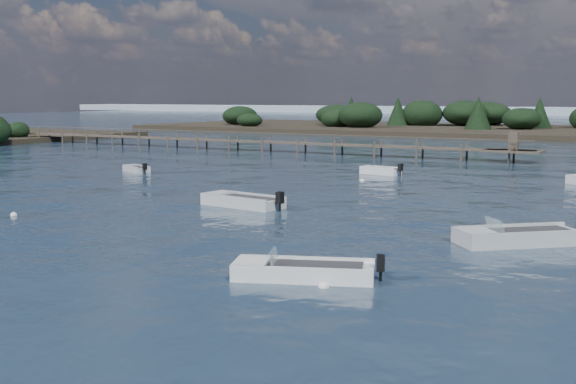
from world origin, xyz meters
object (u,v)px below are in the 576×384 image
Objects in this scene: dinghy_mid_grey at (243,203)px; tender_far_white at (381,172)px; dinghy_mid_white_a at (303,274)px; tender_far_grey at (136,170)px; jetty at (266,142)px; dinghy_mid_white_b at (519,240)px.

dinghy_mid_grey reaches higher than tender_far_white.
dinghy_mid_white_a is 1.55× the size of tender_far_grey.
tender_far_white reaches higher than tender_far_grey.
jetty is (-29.83, 45.35, 0.84)m from dinghy_mid_white_a.
jetty is (-19.59, 15.18, 0.82)m from tender_far_white.
dinghy_mid_grey is (-10.18, 11.67, 0.02)m from dinghy_mid_white_a.
dinghy_mid_white_b is (31.81, -13.18, 0.03)m from tender_far_grey.
dinghy_mid_grey is at bearing 131.10° from dinghy_mid_white_a.
dinghy_mid_white_b reaches higher than dinghy_mid_grey.
dinghy_mid_grey is 18.50m from tender_far_white.
tender_far_white is at bearing 25.22° from tender_far_grey.
jetty is at bearing 120.26° from dinghy_mid_grey.
dinghy_mid_white_a is 15.49m from dinghy_mid_grey.
tender_far_white is 0.05× the size of jetty.
dinghy_mid_white_a is at bearing -56.67° from jetty.
tender_far_grey is at bearing 148.15° from dinghy_mid_grey.
dinghy_mid_white_b is (14.85, -2.64, 0.00)m from dinghy_mid_grey.
jetty is at bearing 142.23° from tender_far_white.
tender_far_grey is at bearing 140.71° from dinghy_mid_white_a.
tender_far_grey is at bearing 157.50° from dinghy_mid_white_b.
dinghy_mid_white_b is at bearing -46.47° from jetty.
dinghy_mid_white_a is at bearing -48.90° from dinghy_mid_grey.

